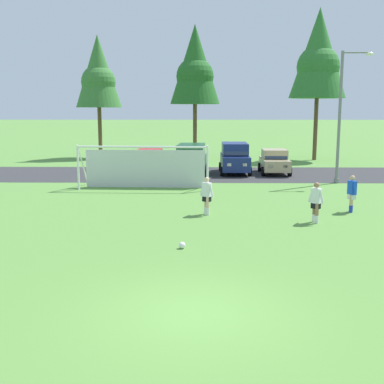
{
  "coord_description": "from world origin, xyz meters",
  "views": [
    {
      "loc": [
        0.11,
        -10.22,
        4.48
      ],
      "look_at": [
        -0.17,
        7.14,
        1.54
      ],
      "focal_mm": 45.47,
      "sensor_mm": 36.0,
      "label": 1
    }
  ],
  "objects_px": {
    "parked_car_slot_left": "(191,160)",
    "street_lamp": "(342,116)",
    "parked_car_slot_center_left": "(235,158)",
    "player_midfield_center": "(352,194)",
    "soccer_ball": "(182,245)",
    "soccer_goal": "(144,166)",
    "parked_car_slot_center": "(274,161)",
    "player_defender_far": "(207,196)",
    "parked_car_slot_far_left": "(150,161)",
    "player_winger_left": "(316,202)"
  },
  "relations": [
    {
      "from": "parked_car_slot_left",
      "to": "street_lamp",
      "type": "height_order",
      "value": "street_lamp"
    },
    {
      "from": "parked_car_slot_center_left",
      "to": "player_midfield_center",
      "type": "bearing_deg",
      "value": -72.43
    },
    {
      "from": "soccer_ball",
      "to": "soccer_goal",
      "type": "height_order",
      "value": "soccer_goal"
    },
    {
      "from": "street_lamp",
      "to": "parked_car_slot_center_left",
      "type": "bearing_deg",
      "value": 143.09
    },
    {
      "from": "soccer_ball",
      "to": "soccer_goal",
      "type": "distance_m",
      "value": 12.8
    },
    {
      "from": "soccer_ball",
      "to": "parked_car_slot_center",
      "type": "distance_m",
      "value": 19.93
    },
    {
      "from": "player_defender_far",
      "to": "parked_car_slot_center_left",
      "type": "distance_m",
      "value": 14.16
    },
    {
      "from": "soccer_ball",
      "to": "player_midfield_center",
      "type": "xyz_separation_m",
      "value": [
        7.29,
        5.88,
        0.71
      ]
    },
    {
      "from": "parked_car_slot_far_left",
      "to": "parked_car_slot_center_left",
      "type": "height_order",
      "value": "parked_car_slot_center_left"
    },
    {
      "from": "soccer_goal",
      "to": "player_winger_left",
      "type": "height_order",
      "value": "soccer_goal"
    },
    {
      "from": "parked_car_slot_far_left",
      "to": "parked_car_slot_center_left",
      "type": "relative_size",
      "value": 0.92
    },
    {
      "from": "parked_car_slot_far_left",
      "to": "soccer_ball",
      "type": "bearing_deg",
      "value": -81.23
    },
    {
      "from": "player_midfield_center",
      "to": "player_defender_far",
      "type": "relative_size",
      "value": 1.0
    },
    {
      "from": "player_defender_far",
      "to": "player_midfield_center",
      "type": "bearing_deg",
      "value": 5.74
    },
    {
      "from": "player_defender_far",
      "to": "player_winger_left",
      "type": "xyz_separation_m",
      "value": [
        4.35,
        -1.44,
        0.0
      ]
    },
    {
      "from": "parked_car_slot_far_left",
      "to": "parked_car_slot_center",
      "type": "bearing_deg",
      "value": -2.74
    },
    {
      "from": "parked_car_slot_center_left",
      "to": "parked_car_slot_center",
      "type": "height_order",
      "value": "parked_car_slot_center_left"
    },
    {
      "from": "soccer_ball",
      "to": "parked_car_slot_center",
      "type": "relative_size",
      "value": 0.05
    },
    {
      "from": "street_lamp",
      "to": "player_winger_left",
      "type": "bearing_deg",
      "value": -110.3
    },
    {
      "from": "parked_car_slot_left",
      "to": "parked_car_slot_far_left",
      "type": "bearing_deg",
      "value": 152.25
    },
    {
      "from": "parked_car_slot_left",
      "to": "player_midfield_center",
      "type": "bearing_deg",
      "value": -58.63
    },
    {
      "from": "player_winger_left",
      "to": "street_lamp",
      "type": "xyz_separation_m",
      "value": [
        4.0,
        10.81,
        3.29
      ]
    },
    {
      "from": "parked_car_slot_center_left",
      "to": "parked_car_slot_center",
      "type": "bearing_deg",
      "value": -3.9
    },
    {
      "from": "player_defender_far",
      "to": "street_lamp",
      "type": "height_order",
      "value": "street_lamp"
    },
    {
      "from": "player_winger_left",
      "to": "parked_car_slot_center",
      "type": "bearing_deg",
      "value": 87.6
    },
    {
      "from": "soccer_goal",
      "to": "street_lamp",
      "type": "xyz_separation_m",
      "value": [
        11.85,
        2.13,
        2.82
      ]
    },
    {
      "from": "soccer_goal",
      "to": "parked_car_slot_center_left",
      "type": "height_order",
      "value": "soccer_goal"
    },
    {
      "from": "player_winger_left",
      "to": "parked_car_slot_center",
      "type": "xyz_separation_m",
      "value": [
        0.64,
        15.24,
        0.05
      ]
    },
    {
      "from": "parked_car_slot_center_left",
      "to": "parked_car_slot_center",
      "type": "distance_m",
      "value": 2.81
    },
    {
      "from": "player_winger_left",
      "to": "parked_car_slot_left",
      "type": "xyz_separation_m",
      "value": [
        -5.26,
        14.1,
        0.29
      ]
    },
    {
      "from": "player_winger_left",
      "to": "parked_car_slot_far_left",
      "type": "xyz_separation_m",
      "value": [
        -8.23,
        15.67,
        0.05
      ]
    },
    {
      "from": "player_midfield_center",
      "to": "parked_car_slot_left",
      "type": "height_order",
      "value": "parked_car_slot_left"
    },
    {
      "from": "parked_car_slot_center",
      "to": "parked_car_slot_center_left",
      "type": "bearing_deg",
      "value": 176.1
    },
    {
      "from": "player_midfield_center",
      "to": "player_winger_left",
      "type": "distance_m",
      "value": 2.94
    },
    {
      "from": "parked_car_slot_center",
      "to": "street_lamp",
      "type": "height_order",
      "value": "street_lamp"
    },
    {
      "from": "parked_car_slot_center",
      "to": "street_lamp",
      "type": "xyz_separation_m",
      "value": [
        3.36,
        -4.43,
        3.24
      ]
    },
    {
      "from": "player_midfield_center",
      "to": "parked_car_slot_center_left",
      "type": "relative_size",
      "value": 0.36
    },
    {
      "from": "soccer_ball",
      "to": "parked_car_slot_far_left",
      "type": "xyz_separation_m",
      "value": [
        -3.0,
        19.46,
        0.77
      ]
    },
    {
      "from": "parked_car_slot_far_left",
      "to": "parked_car_slot_center_left",
      "type": "xyz_separation_m",
      "value": [
        6.07,
        -0.23,
        0.24
      ]
    },
    {
      "from": "parked_car_slot_far_left",
      "to": "street_lamp",
      "type": "height_order",
      "value": "street_lamp"
    },
    {
      "from": "player_defender_far",
      "to": "parked_car_slot_left",
      "type": "relative_size",
      "value": 0.35
    },
    {
      "from": "player_defender_far",
      "to": "parked_car_slot_far_left",
      "type": "relative_size",
      "value": 0.39
    },
    {
      "from": "player_winger_left",
      "to": "street_lamp",
      "type": "height_order",
      "value": "street_lamp"
    },
    {
      "from": "parked_car_slot_center_left",
      "to": "player_defender_far",
      "type": "bearing_deg",
      "value": -98.9
    },
    {
      "from": "player_midfield_center",
      "to": "player_defender_far",
      "type": "height_order",
      "value": "same"
    },
    {
      "from": "parked_car_slot_far_left",
      "to": "player_midfield_center",
      "type": "bearing_deg",
      "value": -52.83
    },
    {
      "from": "soccer_goal",
      "to": "street_lamp",
      "type": "relative_size",
      "value": 0.94
    },
    {
      "from": "player_winger_left",
      "to": "parked_car_slot_center",
      "type": "height_order",
      "value": "parked_car_slot_center"
    },
    {
      "from": "parked_car_slot_center_left",
      "to": "player_winger_left",
      "type": "bearing_deg",
      "value": -82.04
    },
    {
      "from": "player_midfield_center",
      "to": "parked_car_slot_left",
      "type": "distance_m",
      "value": 14.07
    }
  ]
}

